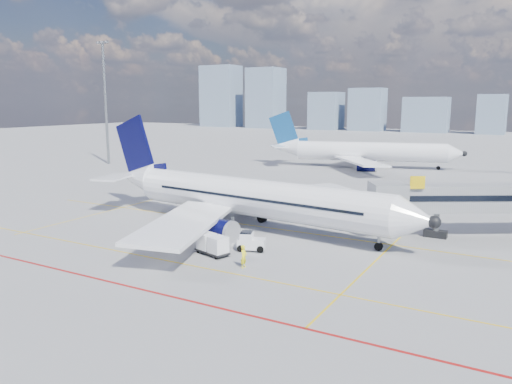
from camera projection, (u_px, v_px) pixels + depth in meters
ground at (219, 245)px, 46.36m from camera, size 420.00×420.00×0.00m
apron_markings at (189, 255)px, 43.29m from camera, size 90.00×35.12×0.01m
floodlight_mast_nw at (105, 100)px, 104.78m from camera, size 3.20×0.61×25.45m
distant_skyline at (424, 104)px, 216.35m from camera, size 258.21×15.21×31.91m
main_aircraft at (242, 197)px, 52.91m from camera, size 40.45×35.18×11.84m
second_aircraft at (362, 152)px, 100.67m from camera, size 38.52×33.04×11.42m
baggage_tug at (250, 241)px, 44.66m from camera, size 2.77×2.22×1.70m
cargo_dolly at (212, 244)px, 43.30m from camera, size 3.48×2.28×1.76m
belt_loader at (191, 217)px, 54.85m from camera, size 5.69×3.15×2.31m
ramp_worker at (244, 256)px, 39.92m from camera, size 0.49×0.71×1.87m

